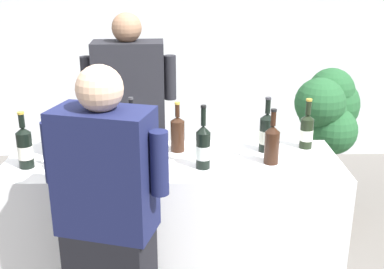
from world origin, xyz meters
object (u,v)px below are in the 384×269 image
wine_bottle_1 (203,147)px  wine_bottle_9 (307,131)px  wine_bottle_2 (267,132)px  wine_glass (149,146)px  wine_bottle_8 (132,131)px  potted_shrub (327,118)px  person_guest (110,244)px  wine_bottle_0 (64,151)px  wine_bottle_4 (25,147)px  wine_bottle_6 (272,143)px  wine_bottle_3 (178,133)px  ice_bucket (67,133)px  wine_bottle_7 (84,150)px  person_server (132,147)px  wine_bottle_5 (112,150)px

wine_bottle_1 → wine_bottle_9: 0.70m
wine_bottle_2 → wine_glass: 0.72m
wine_bottle_8 → potted_shrub: 1.79m
wine_bottle_1 → person_guest: bearing=-135.2°
wine_bottle_2 → person_guest: bearing=-140.2°
wine_bottle_0 → wine_bottle_1: 0.73m
wine_bottle_2 → wine_bottle_8: (-0.79, 0.01, 0.01)m
wine_bottle_4 → wine_bottle_6: size_ratio=1.01×
wine_bottle_4 → wine_bottle_6: bearing=1.8°
wine_bottle_3 → person_guest: bearing=-113.8°
wine_bottle_6 → wine_bottle_4: bearing=-178.2°
wine_bottle_0 → ice_bucket: 0.28m
wine_bottle_3 → wine_glass: (-0.15, -0.26, 0.02)m
wine_bottle_6 → person_guest: person_guest is taller
wine_bottle_3 → wine_bottle_7: bearing=-153.0°
person_guest → person_server: bearing=90.7°
ice_bucket → person_server: size_ratio=0.14×
wine_bottle_3 → wine_bottle_5: size_ratio=0.95×
wine_glass → potted_shrub: bearing=43.9°
wine_bottle_2 → wine_bottle_3: size_ratio=1.10×
ice_bucket → person_guest: 0.81m
wine_glass → ice_bucket: size_ratio=0.75×
person_server → wine_bottle_5: bearing=-91.7°
person_guest → wine_bottle_6: bearing=31.5°
wine_bottle_5 → potted_shrub: wine_bottle_5 is taller
wine_bottle_5 → wine_bottle_8: 0.29m
person_server → ice_bucket: bearing=-124.4°
wine_bottle_0 → wine_bottle_5: bearing=5.7°
wine_bottle_8 → ice_bucket: bearing=-175.3°
wine_bottle_1 → wine_bottle_3: wine_bottle_1 is taller
wine_bottle_9 → wine_bottle_0: bearing=-165.6°
wine_bottle_1 → wine_bottle_8: (-0.41, 0.25, 0.01)m
wine_bottle_0 → ice_bucket: (-0.05, 0.27, 0.00)m
wine_bottle_8 → ice_bucket: size_ratio=1.33×
wine_bottle_0 → wine_bottle_1: size_ratio=0.92×
wine_bottle_5 → potted_shrub: bearing=40.4°
wine_bottle_2 → wine_glass: bearing=-159.2°
wine_bottle_4 → person_guest: person_guest is taller
ice_bucket → person_server: (0.32, 0.46, -0.26)m
wine_bottle_7 → ice_bucket: wine_bottle_7 is taller
wine_bottle_3 → person_server: size_ratio=0.17×
wine_bottle_4 → ice_bucket: wine_bottle_4 is taller
wine_bottle_3 → wine_bottle_7: (-0.50, -0.25, -0.01)m
wine_bottle_7 → wine_bottle_2: bearing=13.5°
wine_bottle_6 → person_server: 1.08m
wine_bottle_1 → wine_bottle_6: size_ratio=1.13×
wine_bottle_8 → person_server: (-0.06, 0.43, -0.27)m
wine_bottle_7 → wine_glass: 0.35m
ice_bucket → wine_bottle_6: bearing=-7.9°
wine_bottle_9 → ice_bucket: size_ratio=1.23×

